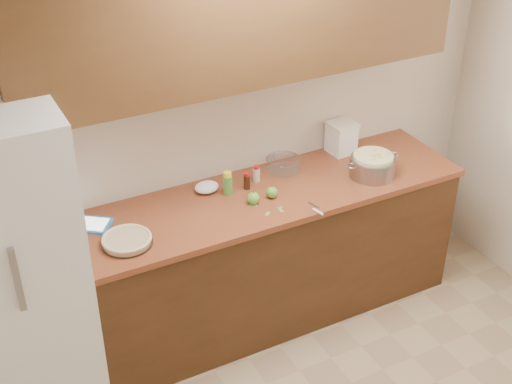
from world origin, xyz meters
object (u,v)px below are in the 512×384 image
pie (127,240)px  tablet (91,224)px  colander (373,165)px  flour_canister (341,137)px

pie → tablet: pie is taller
pie → colander: colander is taller
colander → flour_canister: size_ratio=1.81×
pie → flour_canister: flour_canister is taller
colander → flour_canister: 0.35m
colander → flour_canister: bearing=90.6°
pie → tablet: 0.29m
flour_canister → tablet: bearing=-177.1°
colander → tablet: 1.73m
flour_canister → tablet: (-1.71, -0.09, -0.10)m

